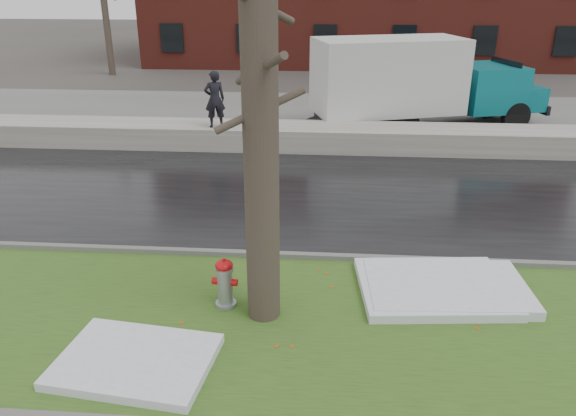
# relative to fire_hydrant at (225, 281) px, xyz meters

# --- Properties ---
(ground) EXTENTS (120.00, 120.00, 0.00)m
(ground) POSITION_rel_fire_hydrant_xyz_m (1.47, 0.82, -0.52)
(ground) COLOR #47423D
(ground) RESTS_ON ground
(verge) EXTENTS (60.00, 4.50, 0.04)m
(verge) POSITION_rel_fire_hydrant_xyz_m (1.47, -0.43, -0.50)
(verge) COLOR #2C4E1A
(verge) RESTS_ON ground
(road) EXTENTS (60.00, 7.00, 0.03)m
(road) POSITION_rel_fire_hydrant_xyz_m (1.47, 5.32, -0.51)
(road) COLOR black
(road) RESTS_ON ground
(parking_lot) EXTENTS (60.00, 9.00, 0.03)m
(parking_lot) POSITION_rel_fire_hydrant_xyz_m (1.47, 13.82, -0.51)
(parking_lot) COLOR slate
(parking_lot) RESTS_ON ground
(curb) EXTENTS (60.00, 0.15, 0.14)m
(curb) POSITION_rel_fire_hydrant_xyz_m (1.47, 1.82, -0.45)
(curb) COLOR slate
(curb) RESTS_ON ground
(snowbank) EXTENTS (60.00, 1.60, 0.75)m
(snowbank) POSITION_rel_fire_hydrant_xyz_m (1.47, 9.52, -0.15)
(snowbank) COLOR #B0AAA1
(snowbank) RESTS_ON ground
(bg_tree_left) EXTENTS (1.40, 1.62, 6.50)m
(bg_tree_left) POSITION_rel_fire_hydrant_xyz_m (-10.53, 22.82, 2.81)
(bg_tree_left) COLOR brown
(bg_tree_left) RESTS_ON ground
(bg_tree_center) EXTENTS (1.40, 1.62, 6.50)m
(bg_tree_center) POSITION_rel_fire_hydrant_xyz_m (-4.53, 26.82, 2.81)
(bg_tree_center) COLOR brown
(bg_tree_center) RESTS_ON ground
(fire_hydrant) EXTENTS (0.44, 0.39, 0.91)m
(fire_hydrant) POSITION_rel_fire_hydrant_xyz_m (0.00, 0.00, 0.00)
(fire_hydrant) COLOR #929499
(fire_hydrant) RESTS_ON verge
(tree) EXTENTS (1.31, 1.49, 6.71)m
(tree) POSITION_rel_fire_hydrant_xyz_m (0.68, -0.20, 2.90)
(tree) COLOR brown
(tree) RESTS_ON verge
(box_truck) EXTENTS (9.76, 4.57, 3.25)m
(box_truck) POSITION_rel_fire_hydrant_xyz_m (4.66, 12.20, 1.19)
(box_truck) COLOR black
(box_truck) RESTS_ON ground
(worker) EXTENTS (0.76, 0.64, 1.78)m
(worker) POSITION_rel_fire_hydrant_xyz_m (-1.94, 9.15, 1.12)
(worker) COLOR black
(worker) RESTS_ON snowbank
(snow_patch_near) EXTENTS (2.77, 2.23, 0.16)m
(snow_patch_near) POSITION_rel_fire_hydrant_xyz_m (3.63, 0.72, -0.40)
(snow_patch_near) COLOR white
(snow_patch_near) RESTS_ON verge
(snow_patch_far) EXTENTS (2.38, 1.86, 0.14)m
(snow_patch_far) POSITION_rel_fire_hydrant_xyz_m (-1.03, -1.68, -0.41)
(snow_patch_far) COLOR white
(snow_patch_far) RESTS_ON verge
(snow_patch_side) EXTENTS (2.89, 1.94, 0.18)m
(snow_patch_side) POSITION_rel_fire_hydrant_xyz_m (3.86, 0.72, -0.39)
(snow_patch_side) COLOR white
(snow_patch_side) RESTS_ON verge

